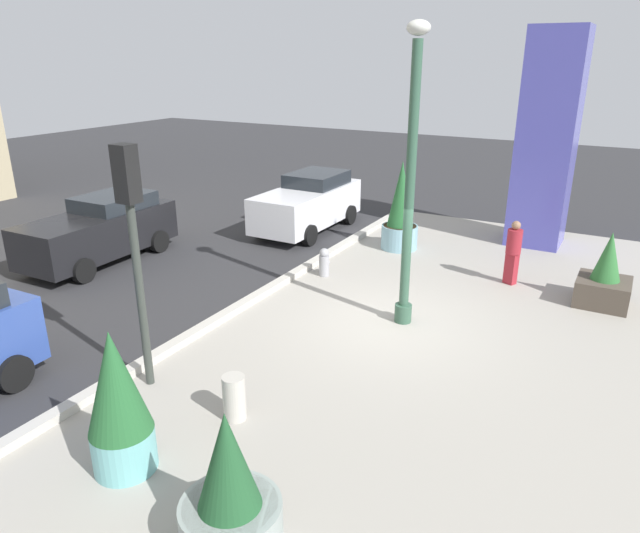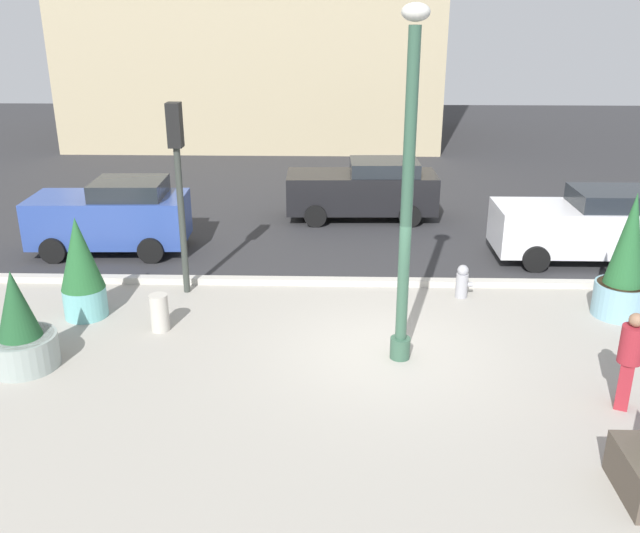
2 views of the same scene
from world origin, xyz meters
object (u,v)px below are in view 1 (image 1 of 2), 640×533
object	(u,v)px
concrete_bollard	(234,398)
car_curb_west	(308,203)
fire_hydrant	(324,262)
traffic_light_far_side	(132,229)
potted_plant_mid_plaza	(605,279)
potted_plant_by_pillar	(400,212)
art_pillar_blue	(547,140)
car_curb_east	(101,230)
potted_plant_near_right	(118,403)
pedestrian_crossing	(513,250)
lamp_post	(410,188)
potted_plant_near_left	(230,498)

from	to	relation	value
concrete_bollard	car_curb_west	world-z (taller)	car_curb_west
fire_hydrant	traffic_light_far_side	xyz separation A→B (m)	(-6.03, 0.14, 2.42)
potted_plant_mid_plaza	potted_plant_by_pillar	world-z (taller)	potted_plant_by_pillar
concrete_bollard	car_curb_west	size ratio (longest dim) A/B	0.17
concrete_bollard	art_pillar_blue	bearing A→B (deg)	-11.61
potted_plant_mid_plaza	fire_hydrant	bearing A→B (deg)	103.36
car_curb_east	potted_plant_near_right	bearing A→B (deg)	-129.51
potted_plant_near_right	concrete_bollard	distance (m)	1.90
traffic_light_far_side	car_curb_east	size ratio (longest dim) A/B	0.93
potted_plant_by_pillar	car_curb_east	size ratio (longest dim) A/B	0.59
potted_plant_near_right	pedestrian_crossing	size ratio (longest dim) A/B	1.30
pedestrian_crossing	potted_plant_near_right	bearing A→B (deg)	162.03
art_pillar_blue	concrete_bollard	distance (m)	12.29
car_curb_east	art_pillar_blue	bearing A→B (deg)	-53.33
potted_plant_by_pillar	fire_hydrant	size ratio (longest dim) A/B	3.45
art_pillar_blue	fire_hydrant	xyz separation A→B (m)	(-5.60, 4.21, -2.71)
lamp_post	art_pillar_blue	distance (m)	7.31
potted_plant_mid_plaza	potted_plant_near_right	size ratio (longest dim) A/B	0.82
potted_plant_near_left	traffic_light_far_side	bearing A→B (deg)	58.14
potted_plant_near_right	car_curb_west	distance (m)	11.83
potted_plant_by_pillar	potted_plant_near_right	bearing A→B (deg)	-178.14
potted_plant_by_pillar	fire_hydrant	distance (m)	3.25
art_pillar_blue	potted_plant_near_right	distance (m)	13.89
lamp_post	car_curb_west	size ratio (longest dim) A/B	1.38
potted_plant_by_pillar	concrete_bollard	world-z (taller)	potted_plant_by_pillar
concrete_bollard	traffic_light_far_side	world-z (taller)	traffic_light_far_side
car_curb_east	car_curb_west	bearing A→B (deg)	-32.55
concrete_bollard	car_curb_west	bearing A→B (deg)	24.10
art_pillar_blue	potted_plant_mid_plaza	xyz separation A→B (m)	(-4.08, -2.20, -2.46)
art_pillar_blue	potted_plant_near_right	bearing A→B (deg)	167.31
car_curb_east	fire_hydrant	bearing A→B (deg)	-71.87
art_pillar_blue	potted_plant_mid_plaza	bearing A→B (deg)	-151.70
traffic_light_far_side	car_curb_west	bearing A→B (deg)	13.96
potted_plant_mid_plaza	potted_plant_near_left	xyz separation A→B (m)	(-9.68, 3.12, 0.07)
concrete_bollard	pedestrian_crossing	xyz separation A→B (m)	(7.93, -2.51, 0.52)
fire_hydrant	traffic_light_far_side	distance (m)	6.50
fire_hydrant	pedestrian_crossing	world-z (taller)	pedestrian_crossing
concrete_bollard	lamp_post	bearing A→B (deg)	-12.26
potted_plant_mid_plaza	fire_hydrant	distance (m)	6.59
potted_plant_near_left	traffic_light_far_side	xyz separation A→B (m)	(2.13, 3.42, 2.10)
potted_plant_near_right	art_pillar_blue	bearing A→B (deg)	-12.69
car_curb_east	traffic_light_far_side	bearing A→B (deg)	-125.24
potted_plant_near_left	traffic_light_far_side	size ratio (longest dim) A/B	0.44
potted_plant_mid_plaza	concrete_bollard	bearing A→B (deg)	148.94
art_pillar_blue	potted_plant_by_pillar	world-z (taller)	art_pillar_blue
fire_hydrant	concrete_bollard	distance (m)	6.39
potted_plant_near_right	traffic_light_far_side	distance (m)	2.82
art_pillar_blue	car_curb_east	distance (m)	12.82
potted_plant_near_right	car_curb_west	world-z (taller)	potted_plant_near_right
art_pillar_blue	pedestrian_crossing	size ratio (longest dim) A/B	3.79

